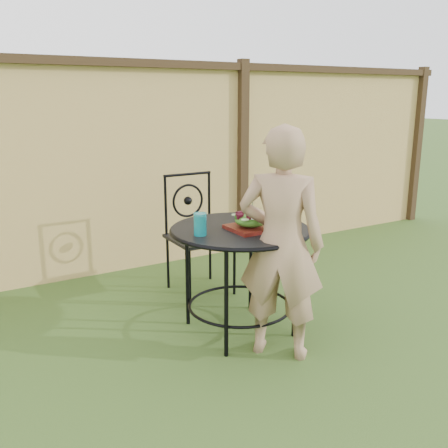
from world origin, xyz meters
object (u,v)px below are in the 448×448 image
Objects in this scene: patio_chair at (197,230)px; salad_plate at (251,228)px; diner at (281,244)px; patio_table at (240,248)px.

patio_chair is 3.52× the size of salad_plate.
diner is at bearing -92.91° from patio_chair.
salad_plate is at bearing -94.67° from patio_chair.
patio_table is at bearing 110.76° from salad_plate.
diner reaches higher than salad_plate.
salad_plate is at bearing -41.41° from diner.
salad_plate reaches higher than patio_table.
patio_chair is 1.22m from diner.
diner is 5.22× the size of salad_plate.
patio_chair is at bearing -46.60° from diner.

